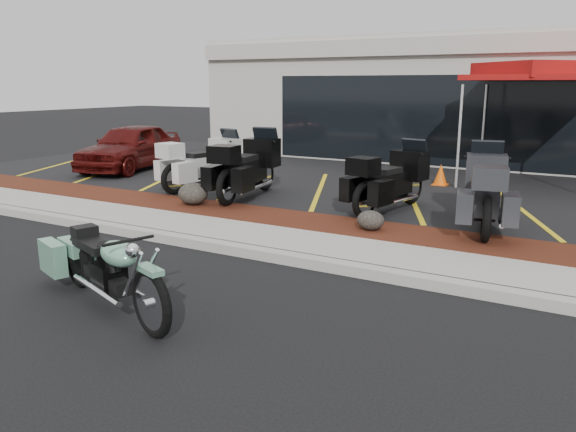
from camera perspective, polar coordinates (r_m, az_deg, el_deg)
The scene contains 16 objects.
ground at distance 7.31m, azimuth -0.65°, elevation -7.17°, with size 90.00×90.00×0.00m, color black.
curb at distance 8.04m, azimuth 2.55°, elevation -4.70°, with size 24.00×0.25×0.15m, color gray.
sidewalk at distance 8.64m, azimuth 4.65°, elevation -3.44°, with size 24.00×1.20×0.15m, color gray.
mulch_bed at distance 9.70m, azimuth 7.62°, elevation -1.61°, with size 24.00×1.20×0.16m, color #36100C.
upper_lot at distance 14.75m, azimuth 15.45°, elevation 3.14°, with size 26.00×9.60×0.15m, color black.
dealership_building at distance 20.70m, azimuth 20.12°, elevation 10.99°, with size 18.00×8.16×4.00m.
boulder_left at distance 11.52m, azimuth -9.63°, elevation 2.25°, with size 0.63×0.53×0.45m, color black.
boulder_mid at distance 9.50m, azimuth 8.38°, elevation -0.43°, with size 0.47×0.39×0.33m, color black.
hero_cruiser at distance 5.90m, azimuth -13.74°, elevation -7.59°, with size 2.80×0.71×0.99m, color #659D81, non-canonical shape.
touring_white at distance 13.74m, azimuth -5.96°, elevation 6.01°, with size 2.34×0.89×1.36m, color silver, non-canonical shape.
touring_black_front at distance 12.87m, azimuth -2.35°, elevation 5.80°, with size 2.50×0.95×1.45m, color black, non-canonical shape.
touring_black_mid at distance 11.63m, azimuth 12.55°, elevation 4.39°, with size 2.30×0.88×1.34m, color black, non-canonical shape.
touring_grey at distance 10.84m, azimuth 19.38°, elevation 3.54°, with size 2.44×0.93×1.42m, color #2C2D31, non-canonical shape.
parked_car at distance 16.75m, azimuth -15.72°, elevation 6.81°, with size 1.54×3.84×1.31m, color #460B0A.
traffic_cone at distance 14.15m, azimuth 15.25°, elevation 4.09°, with size 0.33×0.33×0.51m, color #E15507.
popup_canopy at distance 14.94m, azimuth 24.22°, elevation 13.05°, with size 3.74×3.74×2.90m.
Camera 1 is at (3.42, -5.93, 2.56)m, focal length 35.00 mm.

